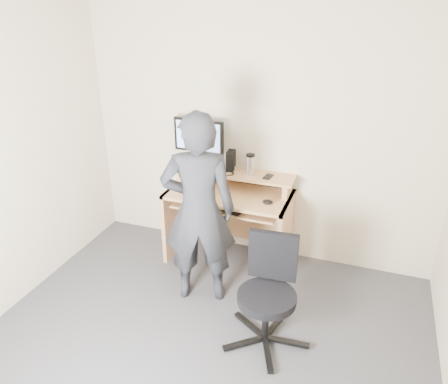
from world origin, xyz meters
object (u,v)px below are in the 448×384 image
Objects in this scene: monitor at (199,139)px; person at (199,210)px; office_chair at (269,288)px; desk at (231,208)px.

monitor is 0.92m from person.
monitor is 1.68m from office_chair.
monitor reaches higher than office_chair.
person is (0.32, -0.79, -0.35)m from monitor.
desk is 0.70× the size of person.
person is at bearing -94.25° from desk.
monitor is at bearing 128.85° from office_chair.
person reaches higher than desk.
office_chair is at bearing -43.88° from monitor.
office_chair is at bearing 137.69° from person.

